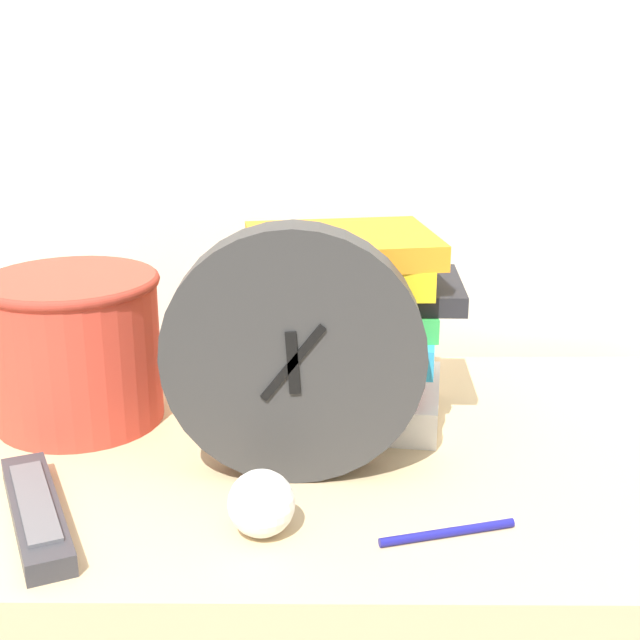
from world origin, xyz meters
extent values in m
cylinder|color=#333333|center=(0.03, 0.21, 0.84)|extent=(0.25, 0.04, 0.25)
cylinder|color=white|center=(0.03, 0.20, 0.84)|extent=(0.22, 0.01, 0.22)
cube|color=black|center=(0.03, 0.19, 0.84)|extent=(0.01, 0.01, 0.06)
cube|color=black|center=(0.03, 0.19, 0.84)|extent=(0.06, 0.01, 0.08)
cylinder|color=black|center=(0.03, 0.19, 0.84)|extent=(0.01, 0.01, 0.01)
cube|color=white|center=(0.07, 0.35, 0.74)|extent=(0.25, 0.19, 0.04)
cube|color=red|center=(0.07, 0.34, 0.77)|extent=(0.17, 0.13, 0.04)
cube|color=#2D9ED1|center=(0.09, 0.32, 0.81)|extent=(0.20, 0.14, 0.03)
cube|color=green|center=(0.08, 0.33, 0.84)|extent=(0.20, 0.14, 0.03)
cube|color=#232328|center=(0.10, 0.35, 0.86)|extent=(0.23, 0.14, 0.02)
cube|color=yellow|center=(0.07, 0.35, 0.89)|extent=(0.21, 0.17, 0.03)
cube|color=orange|center=(0.08, 0.33, 0.92)|extent=(0.21, 0.18, 0.03)
cylinder|color=#C63D2D|center=(-0.21, 0.34, 0.80)|extent=(0.18, 0.18, 0.16)
torus|color=#9F3024|center=(-0.21, 0.34, 0.87)|extent=(0.19, 0.19, 0.01)
cube|color=#333338|center=(-0.19, 0.12, 0.73)|extent=(0.12, 0.20, 0.02)
cube|color=#59595E|center=(-0.19, 0.12, 0.74)|extent=(0.09, 0.15, 0.00)
sphere|color=white|center=(0.01, 0.10, 0.74)|extent=(0.06, 0.06, 0.06)
cylinder|color=navy|center=(0.17, 0.10, 0.72)|extent=(0.12, 0.04, 0.01)
camera|label=1|loc=(0.06, -0.57, 1.13)|focal=50.00mm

